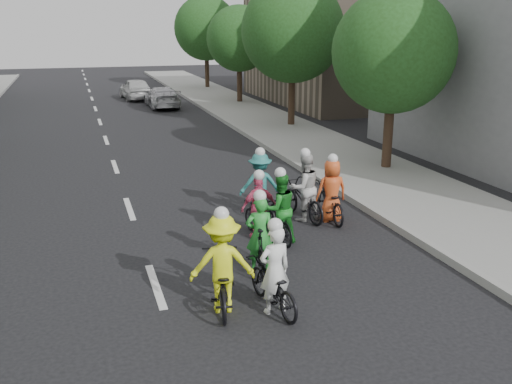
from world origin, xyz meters
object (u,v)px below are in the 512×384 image
cyclist_1 (279,214)px  follow_car_lead (162,97)px  cyclist_3 (258,213)px  cyclist_0 (273,281)px  cyclist_2 (222,272)px  cyclist_6 (303,194)px  cyclist_4 (330,197)px  follow_car_trail (136,89)px  cyclist_5 (259,242)px  cyclist_7 (260,188)px

cyclist_1 → follow_car_lead: size_ratio=0.42×
cyclist_3 → cyclist_0: bearing=70.1°
cyclist_2 → cyclist_6: (3.18, 4.03, -0.04)m
cyclist_4 → cyclist_6: (-0.62, 0.28, 0.06)m
follow_car_trail → cyclist_5: bearing=84.1°
cyclist_2 → cyclist_6: bearing=-116.9°
cyclist_0 → cyclist_3: 3.57m
cyclist_1 → follow_car_trail: size_ratio=0.43×
cyclist_1 → cyclist_4: cyclist_1 is taller
cyclist_0 → cyclist_1: size_ratio=0.99×
cyclist_0 → follow_car_lead: size_ratio=0.41×
cyclist_3 → cyclist_7: cyclist_7 is taller
follow_car_trail → cyclist_4: bearing=89.8°
cyclist_3 → cyclist_7: 1.70m
cyclist_3 → follow_car_lead: cyclist_3 is taller
cyclist_4 → cyclist_5: bearing=45.3°
cyclist_6 → cyclist_5: bearing=42.8°
cyclist_3 → cyclist_4: (2.11, 0.61, 0.00)m
cyclist_0 → follow_car_lead: 25.97m
cyclist_5 → cyclist_6: cyclist_6 is taller
cyclist_0 → follow_car_trail: cyclist_0 is taller
follow_car_lead → cyclist_4: bearing=91.8°
cyclist_4 → follow_car_trail: size_ratio=0.46×
cyclist_7 → follow_car_lead: 20.83m
cyclist_0 → cyclist_7: bearing=-113.5°
cyclist_1 → follow_car_trail: bearing=-92.8°
cyclist_0 → cyclist_4: size_ratio=0.95×
cyclist_3 → cyclist_2: bearing=55.7°
cyclist_2 → cyclist_3: 3.57m
cyclist_1 → cyclist_4: bearing=-153.1°
cyclist_0 → cyclist_7: 5.26m
cyclist_3 → cyclist_6: cyclist_6 is taller
cyclist_4 → cyclist_0: bearing=57.8°
cyclist_0 → follow_car_lead: (2.05, 25.89, 0.06)m
cyclist_2 → follow_car_lead: cyclist_2 is taller
cyclist_2 → cyclist_5: (1.12, 1.39, -0.10)m
follow_car_trail → cyclist_3: bearing=85.2°
cyclist_1 → cyclist_0: bearing=65.0°
cyclist_0 → cyclist_4: 5.04m
cyclist_7 → follow_car_lead: cyclist_7 is taller
cyclist_3 → cyclist_4: 2.20m
cyclist_3 → cyclist_6: 1.74m
cyclist_2 → cyclist_3: bearing=-106.8°
cyclist_1 → cyclist_7: cyclist_7 is taller
cyclist_4 → cyclist_7: (-1.56, 1.00, 0.10)m
cyclist_4 → cyclist_5: cyclist_4 is taller
cyclist_1 → cyclist_5: cyclist_1 is taller
cyclist_2 → cyclist_7: size_ratio=1.05×
cyclist_0 → cyclist_3: bearing=-111.8°
cyclist_1 → cyclist_7: bearing=-98.7°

